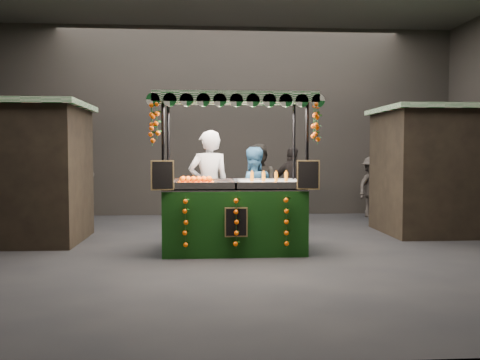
{
  "coord_description": "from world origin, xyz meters",
  "views": [
    {
      "loc": [
        -0.72,
        -9.02,
        1.67
      ],
      "look_at": [
        -0.07,
        0.28,
        1.18
      ],
      "focal_mm": 39.21,
      "sensor_mm": 36.0,
      "label": 1
    }
  ],
  "objects": [
    {
      "name": "vendor_grey",
      "position": [
        -0.62,
        0.6,
        1.04
      ],
      "size": [
        0.83,
        0.61,
        2.07
      ],
      "rotation": [
        0.0,
        0.0,
        3.31
      ],
      "color": "gray",
      "rests_on": "ground"
    },
    {
      "name": "market_hall",
      "position": [
        0.0,
        0.0,
        3.38
      ],
      "size": [
        12.1,
        10.1,
        5.05
      ],
      "color": "black",
      "rests_on": "ground"
    },
    {
      "name": "neighbour_stall_right",
      "position": [
        4.4,
        1.5,
        1.31
      ],
      "size": [
        3.0,
        2.2,
        2.6
      ],
      "color": "black",
      "rests_on": "ground"
    },
    {
      "name": "neighbour_stall_left",
      "position": [
        -4.4,
        1.0,
        1.31
      ],
      "size": [
        3.0,
        2.2,
        2.6
      ],
      "color": "black",
      "rests_on": "ground"
    },
    {
      "name": "vendor_blue",
      "position": [
        0.2,
        0.81,
        0.89
      ],
      "size": [
        0.97,
        0.82,
        1.77
      ],
      "rotation": [
        0.0,
        0.0,
        3.33
      ],
      "color": "#255078",
      "rests_on": "ground"
    },
    {
      "name": "shopper_1",
      "position": [
        0.45,
        1.86,
        0.92
      ],
      "size": [
        1.14,
        1.12,
        1.85
      ],
      "rotation": [
        0.0,
        0.0,
        -0.73
      ],
      "color": "black",
      "rests_on": "ground"
    },
    {
      "name": "ground",
      "position": [
        0.0,
        0.0,
        0.0
      ],
      "size": [
        12.0,
        12.0,
        0.0
      ],
      "primitive_type": "plane",
      "color": "black",
      "rests_on": "ground"
    },
    {
      "name": "shopper_3",
      "position": [
        3.62,
        4.18,
        0.78
      ],
      "size": [
        1.16,
        1.07,
        1.57
      ],
      "rotation": [
        0.0,
        0.0,
        0.64
      ],
      "color": "#2E2925",
      "rests_on": "ground"
    },
    {
      "name": "shopper_2",
      "position": [
        1.4,
        3.24,
        0.9
      ],
      "size": [
        1.13,
        0.93,
        1.81
      ],
      "rotation": [
        0.0,
        0.0,
        2.6
      ],
      "color": "black",
      "rests_on": "ground"
    },
    {
      "name": "shopper_4",
      "position": [
        -4.5,
        2.72,
        0.93
      ],
      "size": [
        1.08,
        1.03,
        1.86
      ],
      "rotation": [
        0.0,
        0.0,
        3.82
      ],
      "color": "black",
      "rests_on": "ground"
    },
    {
      "name": "shopper_5",
      "position": [
        4.29,
        3.71,
        0.82
      ],
      "size": [
        0.76,
        1.59,
        1.64
      ],
      "rotation": [
        0.0,
        0.0,
        1.75
      ],
      "color": "#2E2725",
      "rests_on": "ground"
    },
    {
      "name": "juice_stall",
      "position": [
        -0.2,
        -0.26,
        0.81
      ],
      "size": [
        2.7,
        1.59,
        2.62
      ],
      "color": "black",
      "rests_on": "ground"
    },
    {
      "name": "shopper_0",
      "position": [
        -3.32,
        2.05,
        0.92
      ],
      "size": [
        0.68,
        0.45,
        1.84
      ],
      "rotation": [
        0.0,
        0.0,
        0.02
      ],
      "color": "#2D2925",
      "rests_on": "ground"
    }
  ]
}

